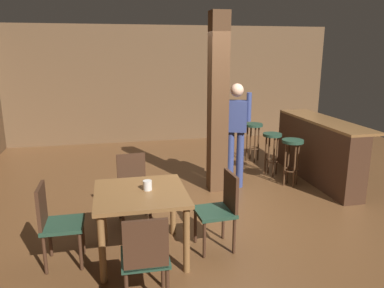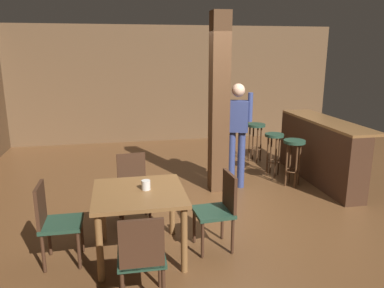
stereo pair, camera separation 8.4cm
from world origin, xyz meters
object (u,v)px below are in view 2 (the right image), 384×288
dining_table (139,202)px  standing_person (237,128)px  chair_north (133,184)px  napkin_cup (146,185)px  chair_west (54,219)px  bar_stool_far (256,133)px  chair_south (142,255)px  bar_stool_mid (274,145)px  bar_stool_near (294,152)px  bar_counter (319,150)px  chair_east (220,207)px

dining_table → standing_person: size_ratio=0.57×
chair_north → napkin_cup: (0.11, -0.88, 0.30)m
chair_west → standing_person: standing_person is taller
chair_west → bar_stool_far: size_ratio=1.15×
dining_table → chair_south: (-0.04, -0.88, -0.13)m
chair_west → dining_table: bearing=-1.0°
dining_table → bar_stool_mid: (2.54, 2.29, -0.06)m
standing_person → chair_south: bearing=-122.5°
chair_west → bar_stool_near: size_ratio=1.12×
dining_table → chair_west: size_ratio=1.10×
standing_person → bar_counter: 1.56m
dining_table → napkin_cup: napkin_cup is taller
chair_east → chair_south: bearing=-137.3°
standing_person → napkin_cup: bearing=-131.8°
chair_south → chair_west: size_ratio=1.00×
chair_west → chair_east: bearing=-0.9°
chair_north → bar_stool_mid: (2.57, 1.37, 0.07)m
bar_counter → bar_stool_mid: bar_counter is taller
chair_south → bar_stool_near: bearing=43.9°
bar_counter → chair_west: bearing=-155.8°
bar_stool_far → chair_west: bearing=-137.2°
napkin_cup → bar_stool_far: napkin_cup is taller
bar_stool_mid → bar_stool_far: size_ratio=1.00×
chair_north → bar_stool_near: bearing=16.6°
chair_west → chair_east: 1.80m
chair_south → bar_counter: bearing=40.2°
dining_table → bar_counter: 3.69m
chair_north → standing_person: size_ratio=0.52×
chair_south → chair_east: 1.28m
chair_east → napkin_cup: chair_east is taller
dining_table → bar_counter: size_ratio=0.43×
napkin_cup → standing_person: size_ratio=0.06×
chair_south → chair_north: bearing=89.8°
chair_south → chair_north: (0.01, 1.79, 0.00)m
chair_north → bar_stool_mid: chair_north is taller
dining_table → chair_east: 0.91m
chair_north → napkin_cup: bearing=-82.8°
chair_east → standing_person: standing_person is taller
chair_east → bar_stool_far: (1.64, 3.22, 0.09)m
chair_north → chair_east: (0.93, -0.93, 0.00)m
dining_table → bar_stool_far: bearing=51.6°
chair_south → bar_stool_mid: bearing=50.8°
chair_west → bar_stool_near: bearing=25.5°
chair_west → napkin_cup: (0.98, 0.02, 0.30)m
chair_north → chair_west: same height
chair_south → bar_stool_near: (2.68, 2.59, 0.09)m
chair_south → bar_stool_far: size_ratio=1.15×
bar_stool_near → bar_stool_mid: bar_stool_near is taller
napkin_cup → bar_stool_mid: bearing=42.4°
chair_east → napkin_cup: size_ratio=8.48×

